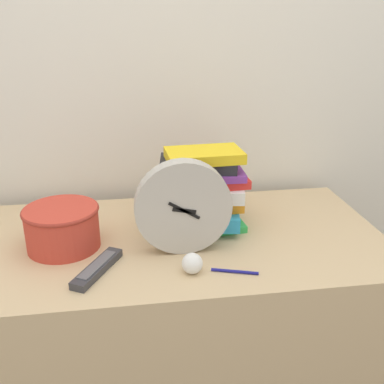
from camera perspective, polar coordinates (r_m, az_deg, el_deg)
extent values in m
cube|color=silver|center=(1.57, -5.27, 15.40)|extent=(6.00, 0.04, 2.40)
cube|color=tan|center=(1.54, -3.22, -18.47)|extent=(1.29, 0.63, 0.76)
cylinder|color=#B7B2A8|center=(1.20, -1.14, -1.91)|extent=(0.26, 0.05, 0.26)
cylinder|color=white|center=(1.19, -1.05, -2.18)|extent=(0.23, 0.01, 0.23)
cube|color=black|center=(1.18, -1.00, -2.35)|extent=(0.06, 0.01, 0.02)
cube|color=black|center=(1.18, -1.00, -2.35)|extent=(0.08, 0.01, 0.05)
cylinder|color=black|center=(1.18, -1.00, -2.35)|extent=(0.01, 0.01, 0.01)
cube|color=green|center=(1.39, 1.46, -3.91)|extent=(0.24, 0.19, 0.02)
cube|color=#2D9ED1|center=(1.37, 1.67, -2.91)|extent=(0.22, 0.20, 0.04)
cube|color=orange|center=(1.37, 1.11, -0.99)|extent=(0.24, 0.17, 0.04)
cube|color=white|center=(1.33, 1.64, 0.07)|extent=(0.24, 0.16, 0.04)
cube|color=red|center=(1.35, 1.65, 1.77)|extent=(0.24, 0.19, 0.02)
cube|color=#7A3899|center=(1.32, 1.75, 2.40)|extent=(0.22, 0.15, 0.02)
cube|color=#232328|center=(1.32, 0.72, 3.59)|extent=(0.23, 0.16, 0.03)
cube|color=yellow|center=(1.30, 1.54, 4.69)|extent=(0.22, 0.14, 0.03)
cylinder|color=#C63D2D|center=(1.30, -16.13, -4.37)|extent=(0.20, 0.20, 0.12)
torus|color=#9F3024|center=(1.27, -16.38, -2.21)|extent=(0.21, 0.21, 0.01)
cube|color=#333338|center=(1.18, -11.92, -9.48)|extent=(0.13, 0.19, 0.02)
cube|color=#59595E|center=(1.17, -11.96, -9.00)|extent=(0.09, 0.14, 0.00)
sphere|color=white|center=(1.14, 0.03, -9.05)|extent=(0.05, 0.05, 0.05)
cylinder|color=navy|center=(1.16, 5.45, -10.01)|extent=(0.12, 0.04, 0.01)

